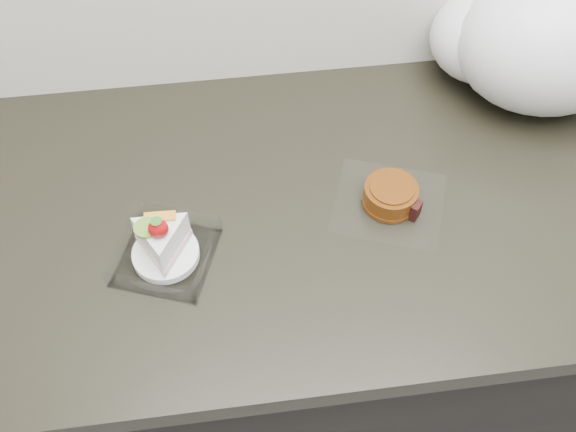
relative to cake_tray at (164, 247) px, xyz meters
The scene contains 4 objects.
counter 0.59m from the cake_tray, 13.19° to the left, with size 2.04×0.64×0.90m.
cake_tray is the anchor object (origin of this frame).
mooncake_wrap 0.36m from the cake_tray, ahead, with size 0.21×0.21×0.04m.
plastic_bag 0.72m from the cake_tray, 23.25° to the left, with size 0.42×0.36×0.31m.
Camera 1 is at (-0.22, 1.07, 1.71)m, focal length 40.00 mm.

